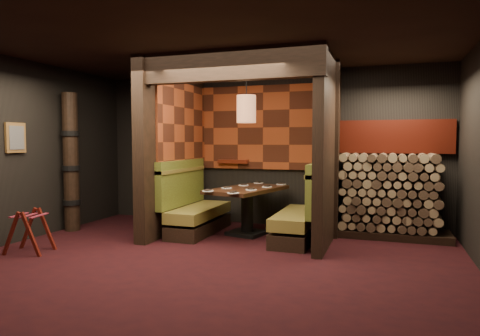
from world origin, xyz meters
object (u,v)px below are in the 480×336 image
Objects in this scene: booth_bench_left at (194,209)px; booth_bench_right at (303,215)px; luggage_rack at (29,230)px; firewood_stack at (394,196)px; pendant_lamp at (246,109)px; totem_column at (71,163)px; dining_table at (247,202)px.

booth_bench_right is (1.89, 0.00, 0.00)m from booth_bench_left.
luggage_rack is 5.56m from firewood_stack.
pendant_lamp is 2.79m from firewood_stack.
totem_column is 5.50m from firewood_stack.
dining_table is at bearing 12.59° from totem_column.
luggage_rack is (-1.62, -1.96, -0.08)m from booth_bench_left.
booth_bench_left is 2.55m from luggage_rack.
booth_bench_left is 0.97× the size of dining_table.
booth_bench_right is 4.03m from luggage_rack.
booth_bench_left is 1.00× the size of booth_bench_right.
luggage_rack is at bearing -150.84° from booth_bench_right.
dining_table is at bearing 39.29° from luggage_rack.
firewood_stack is (1.35, 0.70, 0.28)m from booth_bench_right.
pendant_lamp is 1.47× the size of luggage_rack.
booth_bench_right is 1.63× the size of pendant_lamp.
totem_column is (-2.09, -0.55, 0.79)m from booth_bench_left.
firewood_stack is at bearing 28.66° from luggage_rack.
booth_bench_left is at bearing -175.49° from pendant_lamp.
booth_bench_left is 2.30m from totem_column.
pendant_lamp reaches higher than booth_bench_right.
totem_column reaches higher than booth_bench_right.
firewood_stack is at bearing 12.17° from booth_bench_left.
booth_bench_right is 4.10m from totem_column.
firewood_stack is at bearing 13.19° from totem_column.
totem_column is (-3.98, -0.55, 0.79)m from booth_bench_right.
pendant_lamp reaches higher than firewood_stack.
booth_bench_right is 1.55m from firewood_stack.
pendant_lamp is (-0.97, 0.07, 1.69)m from booth_bench_right.
luggage_rack is 1.72m from totem_column.
firewood_stack is (3.25, 0.70, 0.28)m from booth_bench_left.
totem_column is at bearing -166.81° from firewood_stack.
firewood_stack is (5.33, 1.25, -0.51)m from totem_column.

